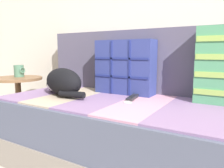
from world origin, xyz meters
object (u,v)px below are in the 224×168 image
(sleeping_cat, at_px, (62,82))
(coffee_mug, at_px, (19,71))
(couch, at_px, (164,142))
(game_remote_near, at_px, (132,98))
(throw_pillow_quilted, at_px, (125,67))
(end_table, at_px, (19,94))

(sleeping_cat, xyz_separation_m, coffee_mug, (-0.68, 0.18, 0.03))
(couch, height_order, game_remote_near, game_remote_near)
(couch, xyz_separation_m, sleeping_cat, (-0.67, -0.07, 0.29))
(sleeping_cat, bearing_deg, couch, 6.14)
(throw_pillow_quilted, relative_size, game_remote_near, 1.92)
(throw_pillow_quilted, xyz_separation_m, game_remote_near, (0.13, -0.15, -0.17))
(end_table, bearing_deg, couch, -3.10)
(sleeping_cat, xyz_separation_m, game_remote_near, (0.46, 0.11, -0.07))
(game_remote_near, distance_m, end_table, 1.13)
(couch, xyz_separation_m, end_table, (-1.34, 0.07, 0.12))
(end_table, bearing_deg, coffee_mug, 121.90)
(game_remote_near, xyz_separation_m, coffee_mug, (-1.14, 0.08, 0.11))
(game_remote_near, height_order, coffee_mug, coffee_mug)
(couch, distance_m, throw_pillow_quilted, 0.55)
(game_remote_near, bearing_deg, couch, -8.92)
(sleeping_cat, distance_m, end_table, 0.70)
(end_table, height_order, coffee_mug, coffee_mug)
(couch, height_order, sleeping_cat, sleeping_cat)
(throw_pillow_quilted, bearing_deg, game_remote_near, -49.29)
(game_remote_near, bearing_deg, sleeping_cat, -166.99)
(couch, bearing_deg, end_table, 176.90)
(couch, distance_m, sleeping_cat, 0.74)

